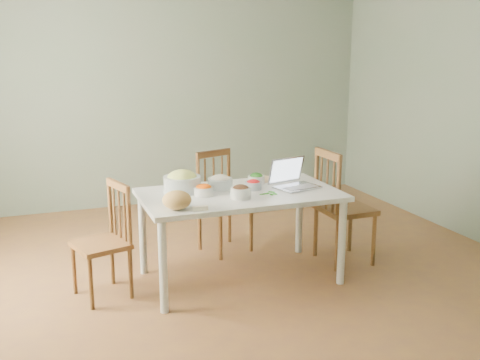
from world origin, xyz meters
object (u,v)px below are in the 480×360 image
object	(u,v)px
chair_far	(225,203)
chair_right	(345,206)
dining_table	(240,236)
chair_left	(100,242)
bowl_squash	(182,181)
laptop	(298,174)
bread_boule	(177,200)

from	to	relation	value
chair_far	chair_right	bearing A→B (deg)	-51.51
dining_table	chair_left	distance (m)	1.10
chair_far	bowl_squash	bearing A→B (deg)	-155.20
chair_far	laptop	distance (m)	0.88
chair_left	bowl_squash	size ratio (longest dim) A/B	2.95
chair_left	laptop	size ratio (longest dim) A/B	2.56
chair_right	laptop	world-z (taller)	chair_right
chair_left	bread_boule	distance (m)	0.71
chair_right	bread_boule	size ratio (longest dim) A/B	4.84
bowl_squash	laptop	xyz separation A→B (m)	(0.91, -0.21, 0.03)
dining_table	bowl_squash	distance (m)	0.64
bowl_squash	chair_far	bearing A→B (deg)	42.52
chair_far	chair_right	size ratio (longest dim) A/B	0.92
dining_table	bowl_squash	size ratio (longest dim) A/B	5.28
bowl_squash	laptop	world-z (taller)	laptop
dining_table	chair_right	world-z (taller)	chair_right
bread_boule	bowl_squash	size ratio (longest dim) A/B	0.70
bread_boule	bowl_squash	xyz separation A→B (m)	(0.16, 0.46, 0.02)
chair_right	chair_far	bearing A→B (deg)	55.71
chair_left	chair_right	world-z (taller)	chair_right
chair_right	bowl_squash	size ratio (longest dim) A/B	3.40
dining_table	chair_right	xyz separation A→B (m)	(1.00, 0.05, 0.14)
chair_left	chair_right	xyz separation A→B (m)	(2.09, -0.00, 0.07)
laptop	bowl_squash	bearing A→B (deg)	152.96
chair_left	chair_right	size ratio (longest dim) A/B	0.87
chair_right	laptop	xyz separation A→B (m)	(-0.51, -0.08, 0.35)
chair_far	bowl_squash	world-z (taller)	chair_far
dining_table	bread_boule	distance (m)	0.78
chair_left	bread_boule	bearing A→B (deg)	40.46
chair_right	laptop	distance (m)	0.62
chair_far	chair_right	distance (m)	1.08
chair_right	dining_table	bearing A→B (deg)	92.29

